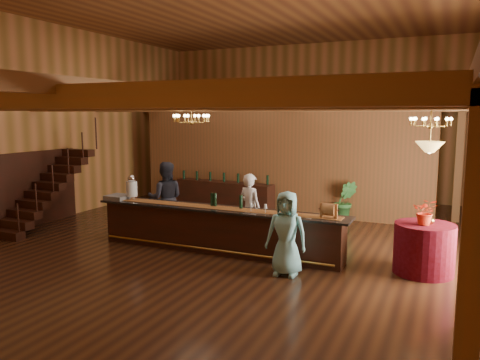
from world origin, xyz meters
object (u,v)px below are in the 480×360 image
at_px(backbar_shelf, 224,196).
at_px(pendant_lamp, 430,147).
at_px(chandelier_right, 431,122).
at_px(staff_second, 166,198).
at_px(tasting_bar, 217,229).
at_px(guest, 286,233).
at_px(bartender, 250,209).
at_px(raffle_drum, 329,210).
at_px(beverage_dispenser, 132,188).
at_px(chandelier_left, 191,118).
at_px(floor_plant, 345,201).
at_px(round_table, 424,249).

bearing_deg(backbar_shelf, pendant_lamp, -24.71).
distance_m(chandelier_right, staff_second, 6.35).
height_order(tasting_bar, guest, guest).
height_order(bartender, staff_second, staff_second).
height_order(tasting_bar, bartender, bartender).
bearing_deg(raffle_drum, beverage_dispenser, 179.08).
relative_size(chandelier_left, pendant_lamp, 0.89).
distance_m(tasting_bar, floor_plant, 4.49).
bearing_deg(raffle_drum, chandelier_left, 174.08).
height_order(backbar_shelf, guest, guest).
bearing_deg(chandelier_right, staff_second, -173.22).
bearing_deg(bartender, guest, 148.59).
distance_m(pendant_lamp, guest, 3.06).
height_order(backbar_shelf, bartender, bartender).
xyz_separation_m(tasting_bar, staff_second, (-1.85, 0.78, 0.42)).
height_order(beverage_dispenser, chandelier_left, chandelier_left).
xyz_separation_m(beverage_dispenser, round_table, (6.52, 0.28, -0.78)).
bearing_deg(floor_plant, round_table, -58.65).
height_order(tasting_bar, floor_plant, floor_plant).
xyz_separation_m(beverage_dispenser, staff_second, (0.46, 0.74, -0.34)).
distance_m(beverage_dispenser, guest, 4.29).
height_order(tasting_bar, chandelier_right, chandelier_right).
bearing_deg(chandelier_left, beverage_dispenser, -170.20).
height_order(chandelier_right, pendant_lamp, same).
relative_size(chandelier_left, guest, 0.50).
bearing_deg(round_table, pendant_lamp, 172.87).
bearing_deg(backbar_shelf, bartender, -48.20).
bearing_deg(chandelier_left, backbar_shelf, 105.25).
bearing_deg(chandelier_left, raffle_drum, -5.92).
xyz_separation_m(bartender, floor_plant, (1.53, 3.19, -0.25)).
height_order(beverage_dispenser, round_table, beverage_dispenser).
xyz_separation_m(beverage_dispenser, backbar_shelf, (0.52, 3.89, -0.80)).
xyz_separation_m(beverage_dispenser, chandelier_left, (1.51, 0.26, 1.64)).
bearing_deg(guest, backbar_shelf, 125.63).
bearing_deg(guest, round_table, 24.08).
distance_m(guest, floor_plant, 4.87).
distance_m(chandelier_left, staff_second, 2.30).
bearing_deg(pendant_lamp, backbar_shelf, 148.93).
xyz_separation_m(chandelier_left, bartender, (1.20, 0.55, -2.08)).
distance_m(raffle_drum, chandelier_right, 2.84).
height_order(tasting_bar, pendant_lamp, pendant_lamp).
xyz_separation_m(backbar_shelf, chandelier_left, (0.99, -3.63, 2.44)).
xyz_separation_m(tasting_bar, floor_plant, (1.94, 4.05, 0.08)).
bearing_deg(chandelier_left, chandelier_right, 13.54).
bearing_deg(pendant_lamp, chandelier_left, -179.79).
distance_m(raffle_drum, pendant_lamp, 2.18).
xyz_separation_m(chandelier_right, floor_plant, (-2.21, 2.55, -2.27)).
height_order(round_table, chandelier_right, chandelier_right).
relative_size(tasting_bar, chandelier_right, 7.29).
xyz_separation_m(round_table, floor_plant, (-2.27, 3.73, 0.10)).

